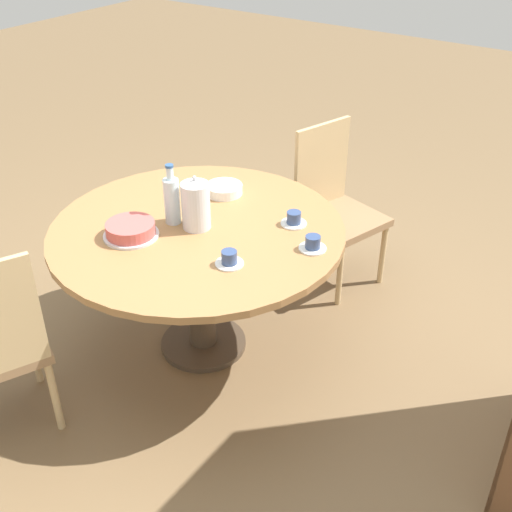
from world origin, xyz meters
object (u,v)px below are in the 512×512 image
at_px(chair_a, 335,205).
at_px(water_bottle, 172,199).
at_px(cake_main, 131,230).
at_px(coffee_pot, 196,204).
at_px(cup_b, 294,219).
at_px(cup_a, 313,244).
at_px(cup_c, 229,259).

bearing_deg(chair_a, water_bottle, 177.84).
bearing_deg(cake_main, chair_a, 161.39).
bearing_deg(coffee_pot, cup_b, 127.46).
bearing_deg(water_bottle, cake_main, -18.69).
bearing_deg(chair_a, cup_a, -141.84).
relative_size(cup_a, cup_b, 1.00).
bearing_deg(cup_a, cup_b, -127.14).
relative_size(cake_main, cup_a, 2.06).
xyz_separation_m(water_bottle, cup_a, (-0.17, 0.67, -0.10)).
xyz_separation_m(cake_main, cup_c, (-0.07, 0.52, -0.01)).
height_order(water_bottle, cup_b, water_bottle).
xyz_separation_m(chair_a, cake_main, (1.22, -0.41, 0.27)).
xyz_separation_m(coffee_pot, cup_a, (-0.14, 0.55, -0.09)).
bearing_deg(cake_main, cup_b, 133.35).
relative_size(water_bottle, cake_main, 1.16).
relative_size(coffee_pot, cup_c, 2.13).
relative_size(chair_a, cake_main, 3.67).
distance_m(chair_a, cup_b, 0.76).
bearing_deg(cup_b, cup_c, -4.97).
relative_size(cake_main, cup_c, 2.06).
bearing_deg(cup_a, cake_main, -62.90).
height_order(coffee_pot, cup_a, coffee_pot).
distance_m(coffee_pot, cup_c, 0.38).
bearing_deg(cake_main, water_bottle, 161.31).
xyz_separation_m(cake_main, cup_b, (-0.52, 0.56, -0.01)).
xyz_separation_m(cake_main, cup_a, (-0.38, 0.75, -0.01)).
bearing_deg(coffee_pot, cup_a, 103.77).
height_order(cake_main, cup_c, cake_main).
xyz_separation_m(chair_a, cup_a, (0.84, 0.33, 0.26)).
height_order(chair_a, cup_b, chair_a).
xyz_separation_m(cup_b, cup_c, (0.46, -0.04, 0.00)).
bearing_deg(water_bottle, cup_b, 122.80).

